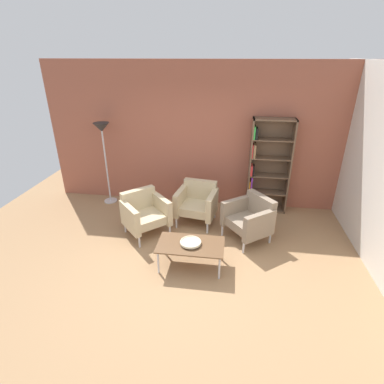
% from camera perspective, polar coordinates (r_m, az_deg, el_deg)
% --- Properties ---
extents(ground_plane, '(8.32, 8.32, 0.00)m').
position_cam_1_polar(ground_plane, '(4.63, -2.14, -15.16)').
color(ground_plane, '#9E7751').
extents(brick_back_panel, '(6.40, 0.12, 2.90)m').
position_cam_1_polar(brick_back_panel, '(6.17, 1.69, 10.60)').
color(brick_back_panel, '#9E5642').
rests_on(brick_back_panel, ground_plane).
extents(bookshelf_tall, '(0.80, 0.30, 1.90)m').
position_cam_1_polar(bookshelf_tall, '(6.12, 14.07, 4.71)').
color(bookshelf_tall, brown).
rests_on(bookshelf_tall, ground_plane).
extents(coffee_table_low, '(1.00, 0.56, 0.40)m').
position_cam_1_polar(coffee_table_low, '(4.52, -0.26, -10.29)').
color(coffee_table_low, brown).
rests_on(coffee_table_low, ground_plane).
extents(decorative_bowl, '(0.32, 0.32, 0.05)m').
position_cam_1_polar(decorative_bowl, '(4.49, -0.26, -9.60)').
color(decorative_bowl, beige).
rests_on(decorative_bowl, coffee_table_low).
extents(armchair_near_window, '(0.81, 0.76, 0.78)m').
position_cam_1_polar(armchair_near_window, '(5.67, 0.99, -1.95)').
color(armchair_near_window, '#C6B289').
rests_on(armchair_near_window, ground_plane).
extents(armchair_by_bookshelf, '(0.95, 0.95, 0.78)m').
position_cam_1_polar(armchair_by_bookshelf, '(5.37, -9.09, -3.89)').
color(armchair_by_bookshelf, '#C6B289').
rests_on(armchair_by_bookshelf, ground_plane).
extents(armchair_spare_guest, '(0.94, 0.95, 0.78)m').
position_cam_1_polar(armchair_spare_guest, '(5.24, 11.06, -4.84)').
color(armchair_spare_guest, gray).
rests_on(armchair_spare_guest, ground_plane).
extents(floor_lamp_torchiere, '(0.32, 0.32, 1.74)m').
position_cam_1_polar(floor_lamp_torchiere, '(6.37, -16.76, 10.03)').
color(floor_lamp_torchiere, silver).
rests_on(floor_lamp_torchiere, ground_plane).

